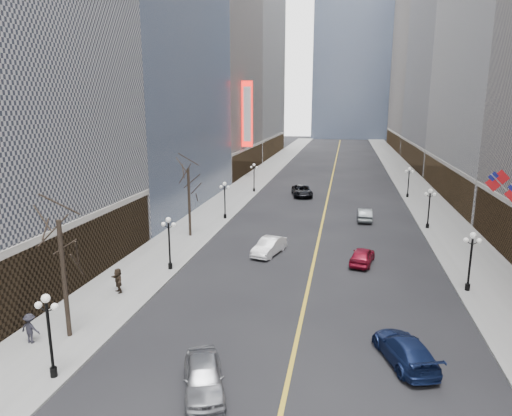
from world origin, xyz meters
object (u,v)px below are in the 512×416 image
at_px(streetlamp_west_2, 225,196).
at_px(streetlamp_west_3, 254,174).
at_px(car_nb_mid, 269,246).
at_px(streetlamp_east_3, 409,179).
at_px(car_nb_near, 203,376).
at_px(streetlamp_west_1, 169,238).
at_px(car_sb_near, 405,350).
at_px(car_sb_far, 365,215).
at_px(car_nb_far, 302,191).
at_px(car_sb_mid, 362,256).
at_px(streetlamp_east_2, 429,204).
at_px(streetlamp_east_1, 471,255).
at_px(streetlamp_west_0, 49,327).

bearing_deg(streetlamp_west_2, streetlamp_west_3, 90.00).
bearing_deg(car_nb_mid, streetlamp_east_3, 77.08).
xyz_separation_m(streetlamp_west_3, car_nb_near, (7.85, -51.49, -2.08)).
relative_size(streetlamp_east_3, streetlamp_west_1, 1.00).
height_order(car_sb_near, car_sb_far, car_sb_far).
bearing_deg(car_nb_far, car_sb_mid, -86.70).
height_order(car_sb_mid, car_sb_far, car_sb_far).
bearing_deg(streetlamp_east_2, car_sb_near, -101.32).
height_order(streetlamp_east_3, streetlamp_west_2, same).
relative_size(streetlamp_east_1, car_sb_mid, 1.02).
bearing_deg(car_nb_near, streetlamp_east_2, 44.53).
bearing_deg(car_nb_near, streetlamp_west_0, 163.40).
height_order(streetlamp_west_2, car_nb_mid, streetlamp_west_2).
bearing_deg(car_sb_near, car_sb_mid, -102.22).
bearing_deg(streetlamp_west_3, streetlamp_east_3, 0.00).
bearing_deg(car_nb_near, car_sb_mid, 47.81).
distance_m(streetlamp_east_3, car_sb_near, 47.30).
distance_m(streetlamp_west_1, car_sb_far, 26.67).
height_order(streetlamp_east_1, streetlamp_west_1, same).
distance_m(streetlamp_east_2, streetlamp_west_0, 41.39).
bearing_deg(car_nb_near, streetlamp_east_3, 52.71).
distance_m(streetlamp_west_1, car_nb_near, 17.49).
xyz_separation_m(car_sb_near, car_sb_far, (-1.04, 31.52, 0.01)).
xyz_separation_m(streetlamp_west_3, car_nb_far, (7.87, -1.76, -2.06)).
distance_m(streetlamp_west_2, car_nb_far, 18.17).
relative_size(car_nb_far, car_sb_far, 1.30).
relative_size(streetlamp_east_1, streetlamp_east_3, 1.00).
height_order(streetlamp_west_2, car_sb_far, streetlamp_west_2).
bearing_deg(streetlamp_west_3, car_nb_far, -12.58).
bearing_deg(streetlamp_east_2, car_nb_mid, -142.91).
height_order(streetlamp_west_3, car_nb_mid, streetlamp_west_3).
xyz_separation_m(car_nb_mid, car_nb_far, (0.35, 28.40, 0.05)).
xyz_separation_m(streetlamp_east_1, streetlamp_west_1, (-23.60, 0.00, 0.00)).
bearing_deg(streetlamp_east_1, car_nb_far, 114.68).
height_order(streetlamp_west_2, streetlamp_west_3, same).
xyz_separation_m(streetlamp_west_0, car_sb_near, (17.82, 5.11, -2.15)).
bearing_deg(car_sb_far, streetlamp_east_3, -114.02).
bearing_deg(car_sb_far, car_nb_mid, 57.85).
relative_size(streetlamp_west_3, car_nb_mid, 0.94).
xyz_separation_m(streetlamp_west_0, streetlamp_west_1, (0.00, 16.00, 0.00)).
bearing_deg(streetlamp_east_1, streetlamp_west_3, 123.25).
bearing_deg(car_sb_far, car_nb_near, 76.03).
distance_m(car_nb_near, car_sb_mid, 21.90).
bearing_deg(car_nb_far, car_sb_near, -89.76).
bearing_deg(streetlamp_east_2, streetlamp_west_1, -142.67).
relative_size(streetlamp_west_3, car_sb_far, 0.97).
distance_m(streetlamp_west_3, car_sb_far, 22.86).
bearing_deg(streetlamp_west_3, car_nb_mid, -76.00).
relative_size(streetlamp_east_3, car_sb_near, 0.87).
height_order(car_nb_near, car_nb_far, car_nb_far).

